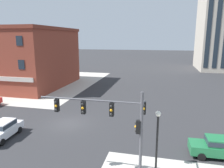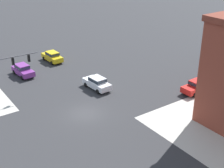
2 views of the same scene
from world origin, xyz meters
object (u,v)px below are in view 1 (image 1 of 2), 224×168
at_px(street_lamp_corner_near, 157,137).
at_px(car_main_southbound_far, 3,129).
at_px(car_parked_curb, 218,147).
at_px(traffic_signal_main, 117,121).

relative_size(street_lamp_corner_near, car_main_southbound_far, 1.09).
bearing_deg(street_lamp_corner_near, car_parked_curb, 39.08).
bearing_deg(traffic_signal_main, car_parked_curb, 29.48).
xyz_separation_m(street_lamp_corner_near, car_parked_curb, (4.88, 3.97, -2.20)).
bearing_deg(car_parked_curb, street_lamp_corner_near, -140.92).
relative_size(car_main_southbound_far, car_parked_curb, 1.01).
xyz_separation_m(car_main_southbound_far, car_parked_curb, (19.57, 1.10, 0.00)).
bearing_deg(car_main_southbound_far, traffic_signal_main, -14.84).
bearing_deg(street_lamp_corner_near, traffic_signal_main, -173.32).
distance_m(traffic_signal_main, street_lamp_corner_near, 2.87).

